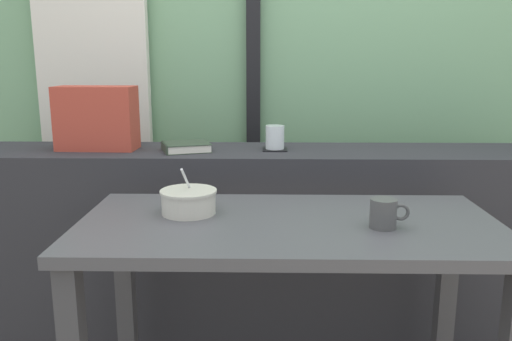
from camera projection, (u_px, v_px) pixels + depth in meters
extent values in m
cube|color=#7AAD7F|center=(276.00, 16.00, 2.64)|extent=(4.80, 0.08, 2.80)
cube|color=silver|center=(92.00, 46.00, 2.60)|extent=(0.56, 0.06, 2.50)
cube|color=black|center=(253.00, 36.00, 2.60)|extent=(0.07, 0.05, 2.60)
cube|color=#2D2D33|center=(276.00, 244.00, 2.24)|extent=(2.80, 0.40, 0.82)
cube|color=#414145|center=(126.00, 297.00, 1.89)|extent=(0.06, 0.06, 0.68)
cube|color=#414145|center=(445.00, 300.00, 1.87)|extent=(0.06, 0.06, 0.68)
cube|color=#4C4C51|center=(289.00, 226.00, 1.56)|extent=(1.25, 0.61, 0.03)
cube|color=black|center=(275.00, 149.00, 2.15)|extent=(0.10, 0.10, 0.00)
cylinder|color=white|center=(275.00, 137.00, 2.14)|extent=(0.08, 0.08, 0.10)
cylinder|color=orange|center=(275.00, 139.00, 2.14)|extent=(0.07, 0.07, 0.08)
cube|color=#334233|center=(187.00, 151.00, 2.13)|extent=(0.22, 0.21, 0.00)
cube|color=silver|center=(187.00, 147.00, 2.12)|extent=(0.21, 0.20, 0.03)
cube|color=#334233|center=(186.00, 143.00, 2.12)|extent=(0.22, 0.21, 0.00)
cube|color=#334233|center=(164.00, 148.00, 2.10)|extent=(0.06, 0.15, 0.03)
cube|color=#B74233|center=(97.00, 118.00, 2.14)|extent=(0.33, 0.15, 0.26)
cylinder|color=beige|center=(189.00, 202.00, 1.62)|extent=(0.17, 0.17, 0.07)
cylinder|color=beige|center=(188.00, 191.00, 1.61)|extent=(0.18, 0.18, 0.01)
cylinder|color=#B27038|center=(189.00, 205.00, 1.62)|extent=(0.15, 0.15, 0.04)
cylinder|color=silver|center=(189.00, 186.00, 1.63)|extent=(0.03, 0.12, 0.13)
ellipsoid|color=silver|center=(190.00, 197.00, 1.66)|extent=(0.03, 0.05, 0.01)
cylinder|color=#4C4C4C|center=(383.00, 214.00, 1.48)|extent=(0.08, 0.08, 0.08)
torus|color=#4C4C4C|center=(401.00, 212.00, 1.48)|extent=(0.05, 0.01, 0.05)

